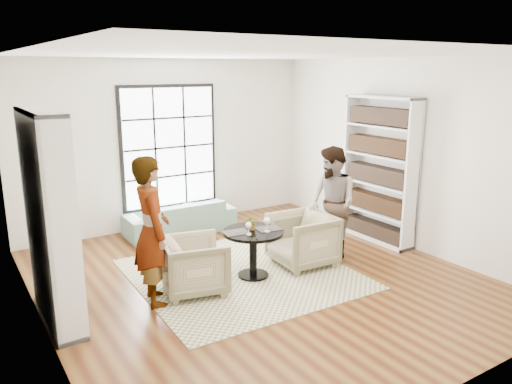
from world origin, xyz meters
TOP-DOWN VIEW (x-y plane):
  - ground at (0.00, 0.00)m, footprint 6.00×6.00m
  - room_shell at (0.00, 0.54)m, footprint 6.00×6.01m
  - rug at (-0.12, 0.26)m, footprint 2.95×2.95m
  - pedestal_table at (-0.03, 0.10)m, footprint 0.84×0.84m
  - sofa at (-0.07, 2.45)m, footprint 1.92×0.78m
  - armchair_left at (-0.92, 0.11)m, footprint 0.95×0.94m
  - armchair_right at (0.82, 0.09)m, footprint 0.90×0.87m
  - person_left at (-1.47, 0.11)m, footprint 0.54×0.73m
  - person_right at (1.37, 0.09)m, footprint 0.74×0.90m
  - placemat_left at (-0.26, 0.16)m, footprint 0.37×0.30m
  - placemat_right at (0.20, 0.06)m, footprint 0.37×0.30m
  - cutlery_left at (-0.26, 0.16)m, footprint 0.17×0.24m
  - cutlery_right at (0.20, 0.06)m, footprint 0.17×0.24m
  - wine_glass_left at (-0.17, -0.00)m, footprint 0.08×0.08m
  - wine_glass_right at (0.11, -0.04)m, footprint 0.09×0.09m
  - flower_centerpiece at (-0.02, 0.15)m, footprint 0.21×0.19m

SIDE VIEW (x-z plane):
  - ground at x=0.00m, z-range 0.00..0.00m
  - rug at x=-0.12m, z-range 0.00..0.01m
  - sofa at x=-0.07m, z-range 0.00..0.56m
  - armchair_left at x=-0.92m, z-range 0.00..0.73m
  - armchair_right at x=0.82m, z-range 0.00..0.77m
  - pedestal_table at x=-0.03m, z-range 0.15..0.83m
  - placemat_left at x=-0.26m, z-range 0.67..0.68m
  - placemat_right at x=0.20m, z-range 0.67..0.68m
  - cutlery_left at x=-0.26m, z-range 0.68..0.69m
  - cutlery_right at x=0.20m, z-range 0.68..0.69m
  - flower_centerpiece at x=-0.02m, z-range 0.67..0.88m
  - wine_glass_left at x=-0.17m, z-range 0.71..0.89m
  - wine_glass_right at x=0.11m, z-range 0.72..0.92m
  - person_right at x=1.37m, z-range 0.00..1.71m
  - person_left at x=-1.47m, z-range 0.00..1.84m
  - room_shell at x=0.00m, z-range -1.74..4.26m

